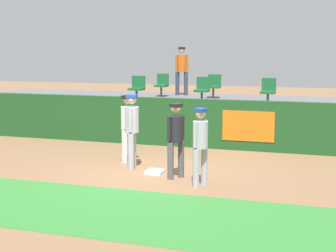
{
  "coord_description": "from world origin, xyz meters",
  "views": [
    {
      "loc": [
        4.02,
        -11.06,
        2.9
      ],
      "look_at": [
        0.05,
        1.07,
        1.0
      ],
      "focal_mm": 54.55,
      "sensor_mm": 36.0,
      "label": 1
    }
  ],
  "objects_px": {
    "first_base": "(155,172)",
    "player_fielder_home": "(128,124)",
    "spectator_hooded": "(182,67)",
    "seat_back_left": "(162,84)",
    "player_umpire": "(176,135)",
    "seat_front_left": "(137,87)",
    "player_coach_visitor": "(132,126)",
    "player_runner_visitor": "(200,141)",
    "seat_back_center": "(214,85)",
    "seat_front_right": "(268,90)",
    "seat_front_center": "(202,88)"
  },
  "relations": [
    {
      "from": "player_fielder_home",
      "to": "seat_front_left",
      "type": "bearing_deg",
      "value": -154.26
    },
    {
      "from": "seat_back_center",
      "to": "seat_front_center",
      "type": "height_order",
      "value": "same"
    },
    {
      "from": "player_runner_visitor",
      "to": "player_umpire",
      "type": "relative_size",
      "value": 0.98
    },
    {
      "from": "seat_back_center",
      "to": "spectator_hooded",
      "type": "xyz_separation_m",
      "value": [
        -1.42,
        0.73,
        0.58
      ]
    },
    {
      "from": "player_runner_visitor",
      "to": "seat_front_right",
      "type": "height_order",
      "value": "seat_front_right"
    },
    {
      "from": "player_runner_visitor",
      "to": "player_umpire",
      "type": "distance_m",
      "value": 0.84
    },
    {
      "from": "seat_back_center",
      "to": "seat_back_left",
      "type": "bearing_deg",
      "value": -179.99
    },
    {
      "from": "seat_front_right",
      "to": "seat_back_center",
      "type": "bearing_deg",
      "value": 140.17
    },
    {
      "from": "player_runner_visitor",
      "to": "seat_front_right",
      "type": "distance_m",
      "value": 5.79
    },
    {
      "from": "player_umpire",
      "to": "first_base",
      "type": "bearing_deg",
      "value": -80.03
    },
    {
      "from": "player_fielder_home",
      "to": "player_coach_visitor",
      "type": "distance_m",
      "value": 0.79
    },
    {
      "from": "player_coach_visitor",
      "to": "seat_back_left",
      "type": "bearing_deg",
      "value": -179.91
    },
    {
      "from": "first_base",
      "to": "seat_back_left",
      "type": "height_order",
      "value": "seat_back_left"
    },
    {
      "from": "player_fielder_home",
      "to": "seat_back_center",
      "type": "relative_size",
      "value": 2.08
    },
    {
      "from": "player_fielder_home",
      "to": "spectator_hooded",
      "type": "height_order",
      "value": "spectator_hooded"
    },
    {
      "from": "seat_front_left",
      "to": "seat_front_center",
      "type": "relative_size",
      "value": 1.0
    },
    {
      "from": "player_umpire",
      "to": "spectator_hooded",
      "type": "relative_size",
      "value": 0.94
    },
    {
      "from": "player_umpire",
      "to": "seat_front_right",
      "type": "bearing_deg",
      "value": -161.3
    },
    {
      "from": "player_fielder_home",
      "to": "seat_front_left",
      "type": "relative_size",
      "value": 2.08
    },
    {
      "from": "seat_back_left",
      "to": "seat_back_center",
      "type": "relative_size",
      "value": 1.0
    },
    {
      "from": "seat_back_center",
      "to": "seat_front_right",
      "type": "bearing_deg",
      "value": -39.83
    },
    {
      "from": "player_umpire",
      "to": "player_coach_visitor",
      "type": "bearing_deg",
      "value": -81.11
    },
    {
      "from": "first_base",
      "to": "spectator_hooded",
      "type": "height_order",
      "value": "spectator_hooded"
    },
    {
      "from": "seat_front_right",
      "to": "seat_front_center",
      "type": "height_order",
      "value": "same"
    },
    {
      "from": "player_fielder_home",
      "to": "seat_front_left",
      "type": "xyz_separation_m",
      "value": [
        -1.28,
        3.93,
        0.66
      ]
    },
    {
      "from": "player_coach_visitor",
      "to": "seat_back_left",
      "type": "distance_m",
      "value": 6.59
    },
    {
      "from": "player_fielder_home",
      "to": "player_coach_visitor",
      "type": "height_order",
      "value": "player_coach_visitor"
    },
    {
      "from": "seat_back_center",
      "to": "player_coach_visitor",
      "type": "bearing_deg",
      "value": -95.01
    },
    {
      "from": "player_coach_visitor",
      "to": "seat_front_right",
      "type": "xyz_separation_m",
      "value": [
        2.72,
        4.61,
        0.61
      ]
    },
    {
      "from": "player_coach_visitor",
      "to": "seat_front_left",
      "type": "xyz_separation_m",
      "value": [
        -1.67,
        4.61,
        0.61
      ]
    },
    {
      "from": "first_base",
      "to": "seat_front_right",
      "type": "xyz_separation_m",
      "value": [
        2.0,
        4.96,
        1.63
      ]
    },
    {
      "from": "seat_back_left",
      "to": "seat_front_left",
      "type": "bearing_deg",
      "value": -98.42
    },
    {
      "from": "first_base",
      "to": "spectator_hooded",
      "type": "relative_size",
      "value": 0.22
    },
    {
      "from": "first_base",
      "to": "player_runner_visitor",
      "type": "height_order",
      "value": "player_runner_visitor"
    },
    {
      "from": "seat_front_left",
      "to": "seat_front_right",
      "type": "bearing_deg",
      "value": -0.01
    },
    {
      "from": "player_umpire",
      "to": "seat_front_right",
      "type": "height_order",
      "value": "seat_front_right"
    },
    {
      "from": "seat_front_left",
      "to": "spectator_hooded",
      "type": "relative_size",
      "value": 0.46
    },
    {
      "from": "seat_back_left",
      "to": "seat_front_left",
      "type": "distance_m",
      "value": 1.82
    },
    {
      "from": "player_fielder_home",
      "to": "spectator_hooded",
      "type": "bearing_deg",
      "value": -168.19
    },
    {
      "from": "seat_front_right",
      "to": "player_fielder_home",
      "type": "bearing_deg",
      "value": -128.38
    },
    {
      "from": "player_coach_visitor",
      "to": "player_umpire",
      "type": "height_order",
      "value": "player_coach_visitor"
    },
    {
      "from": "seat_front_left",
      "to": "player_coach_visitor",
      "type": "bearing_deg",
      "value": -70.08
    },
    {
      "from": "seat_front_right",
      "to": "spectator_hooded",
      "type": "height_order",
      "value": "spectator_hooded"
    },
    {
      "from": "seat_back_center",
      "to": "seat_front_center",
      "type": "distance_m",
      "value": 1.8
    },
    {
      "from": "player_coach_visitor",
      "to": "first_base",
      "type": "bearing_deg",
      "value": 52.03
    },
    {
      "from": "first_base",
      "to": "seat_back_center",
      "type": "relative_size",
      "value": 0.48
    },
    {
      "from": "seat_back_left",
      "to": "player_runner_visitor",
      "type": "bearing_deg",
      "value": -65.49
    },
    {
      "from": "player_umpire",
      "to": "seat_back_center",
      "type": "height_order",
      "value": "seat_back_center"
    },
    {
      "from": "player_coach_visitor",
      "to": "seat_back_center",
      "type": "xyz_separation_m",
      "value": [
        0.56,
        6.41,
        0.61
      ]
    },
    {
      "from": "first_base",
      "to": "player_fielder_home",
      "type": "relative_size",
      "value": 0.23
    }
  ]
}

